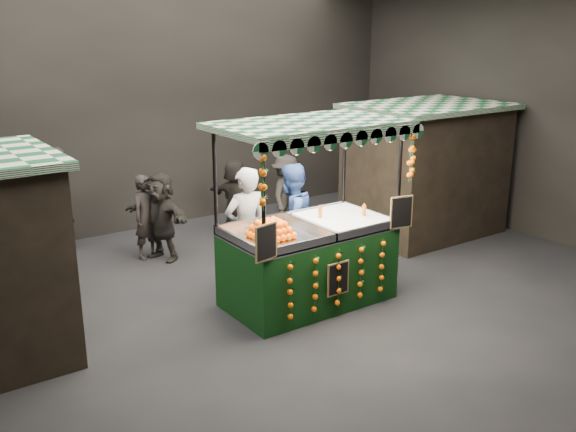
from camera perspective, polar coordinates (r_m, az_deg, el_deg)
ground at (r=9.59m, az=-0.04°, el=-8.30°), size 12.00×12.00×0.00m
market_hall at (r=8.72m, az=-0.04°, el=12.30°), size 12.10×10.10×5.05m
neighbour_stall_right at (r=13.04m, az=12.16°, el=4.15°), size 3.00×2.20×2.60m
juice_stall at (r=9.49m, az=2.02°, el=-2.99°), size 2.85×1.67×2.76m
vendor_grey at (r=9.94m, az=-3.77°, el=-1.24°), size 0.74×0.50×1.99m
vendor_blue at (r=10.51m, az=0.27°, el=-0.44°), size 1.09×0.95×1.91m
shopper_0 at (r=11.68m, az=-12.55°, el=-0.08°), size 0.65×0.53×1.53m
shopper_1 at (r=12.75m, az=7.18°, el=2.38°), size 1.11×1.00×1.87m
shopper_2 at (r=11.40m, az=-24.34°, el=-1.49°), size 0.96×0.88×1.58m
shopper_3 at (r=12.72m, az=-0.16°, el=1.89°), size 1.18×1.13×1.61m
shopper_4 at (r=11.76m, az=-23.06°, el=-0.25°), size 1.04×0.96×1.79m
shopper_5 at (r=12.65m, az=-4.72°, el=1.62°), size 0.99×1.51×1.56m
shopper_6 at (r=12.50m, az=-19.88°, el=1.37°), size 0.63×0.80×1.93m
shopper_7 at (r=11.54m, az=-11.26°, el=-0.04°), size 0.93×1.55×1.59m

